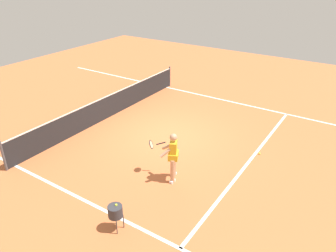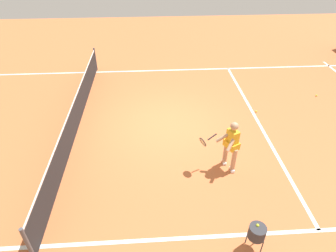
{
  "view_description": "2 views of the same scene",
  "coord_description": "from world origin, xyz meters",
  "px_view_note": "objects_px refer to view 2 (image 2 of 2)",
  "views": [
    {
      "loc": [
        -9.2,
        -6.01,
        5.91
      ],
      "look_at": [
        -0.74,
        -0.47,
        0.84
      ],
      "focal_mm": 34.84,
      "sensor_mm": 36.0,
      "label": 1
    },
    {
      "loc": [
        -8.28,
        0.47,
        5.8
      ],
      "look_at": [
        -1.48,
        0.03,
        0.97
      ],
      "focal_mm": 31.01,
      "sensor_mm": 36.0,
      "label": 2
    }
  ],
  "objects_px": {
    "tennis_ball_far": "(316,95)",
    "tennis_ball_mid": "(256,111)",
    "tennis_player": "(230,144)",
    "ball_hopper": "(257,232)"
  },
  "relations": [
    {
      "from": "tennis_player",
      "to": "tennis_ball_far",
      "type": "bearing_deg",
      "value": -49.88
    },
    {
      "from": "tennis_ball_far",
      "to": "tennis_ball_mid",
      "type": "bearing_deg",
      "value": 109.91
    },
    {
      "from": "tennis_player",
      "to": "tennis_ball_mid",
      "type": "relative_size",
      "value": 23.48
    },
    {
      "from": "tennis_player",
      "to": "ball_hopper",
      "type": "distance_m",
      "value": 2.55
    },
    {
      "from": "tennis_ball_mid",
      "to": "ball_hopper",
      "type": "distance_m",
      "value": 5.68
    },
    {
      "from": "tennis_ball_far",
      "to": "ball_hopper",
      "type": "distance_m",
      "value": 7.88
    },
    {
      "from": "tennis_player",
      "to": "ball_hopper",
      "type": "height_order",
      "value": "tennis_player"
    },
    {
      "from": "ball_hopper",
      "to": "tennis_player",
      "type": "bearing_deg",
      "value": -0.49
    },
    {
      "from": "tennis_ball_mid",
      "to": "tennis_ball_far",
      "type": "distance_m",
      "value": 2.99
    },
    {
      "from": "tennis_ball_far",
      "to": "tennis_player",
      "type": "bearing_deg",
      "value": 130.12
    }
  ]
}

